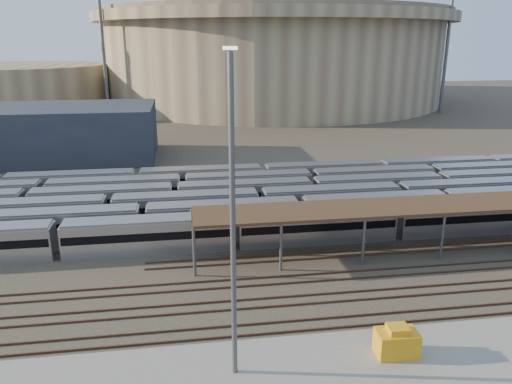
{
  "coord_description": "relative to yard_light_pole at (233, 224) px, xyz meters",
  "views": [
    {
      "loc": [
        -8.63,
        -43.44,
        22.44
      ],
      "look_at": [
        -0.34,
        12.0,
        4.98
      ],
      "focal_mm": 35.0,
      "sensor_mm": 36.0,
      "label": 1
    }
  ],
  "objects": [
    {
      "name": "ground",
      "position": [
        5.73,
        14.18,
        -11.15
      ],
      "size": [
        420.0,
        420.0,
        0.0
      ],
      "primitive_type": "plane",
      "color": "#383026",
      "rests_on": "ground"
    },
    {
      "name": "apron",
      "position": [
        0.73,
        -0.82,
        -11.05
      ],
      "size": [
        50.0,
        9.0,
        0.2
      ],
      "primitive_type": "cube",
      "color": "gray",
      "rests_on": "ground"
    },
    {
      "name": "subway_trains",
      "position": [
        6.73,
        32.68,
        -9.35
      ],
      "size": [
        131.88,
        23.9,
        3.6
      ],
      "color": "#B6B7BB",
      "rests_on": "ground"
    },
    {
      "name": "inspection_shed",
      "position": [
        27.73,
        18.18,
        -6.17
      ],
      "size": [
        60.3,
        6.0,
        5.3
      ],
      "color": "#535357",
      "rests_on": "ground"
    },
    {
      "name": "empty_tracks",
      "position": [
        5.73,
        9.18,
        -11.06
      ],
      "size": [
        170.0,
        9.62,
        0.18
      ],
      "color": "#4C3323",
      "rests_on": "ground"
    },
    {
      "name": "stadium",
      "position": [
        30.73,
        154.18,
        5.32
      ],
      "size": [
        124.0,
        124.0,
        32.5
      ],
      "color": "gray",
      "rests_on": "ground"
    },
    {
      "name": "secondary_arena",
      "position": [
        -54.27,
        144.18,
        -4.15
      ],
      "size": [
        56.0,
        56.0,
        14.0
      ],
      "primitive_type": "cylinder",
      "color": "gray",
      "rests_on": "ground"
    },
    {
      "name": "service_building",
      "position": [
        -29.27,
        69.18,
        -6.15
      ],
      "size": [
        42.0,
        20.0,
        10.0
      ],
      "primitive_type": "cube",
      "color": "#1E232D",
      "rests_on": "ground"
    },
    {
      "name": "floodlight_0",
      "position": [
        -24.27,
        124.18,
        9.49
      ],
      "size": [
        4.0,
        1.0,
        38.4
      ],
      "color": "#535357",
      "rests_on": "ground"
    },
    {
      "name": "floodlight_2",
      "position": [
        75.73,
        114.18,
        9.49
      ],
      "size": [
        4.0,
        1.0,
        38.4
      ],
      "color": "#535357",
      "rests_on": "ground"
    },
    {
      "name": "floodlight_3",
      "position": [
        -4.27,
        174.18,
        9.49
      ],
      "size": [
        4.0,
        1.0,
        38.4
      ],
      "color": "#535357",
      "rests_on": "ground"
    },
    {
      "name": "yard_light_pole",
      "position": [
        0.0,
        0.0,
        0.0
      ],
      "size": [
        0.81,
        0.36,
        21.74
      ],
      "color": "#535357",
      "rests_on": "apron"
    },
    {
      "name": "yellow_equipment",
      "position": [
        11.89,
        0.27,
        -10.02
      ],
      "size": [
        3.06,
        1.99,
        1.87
      ],
      "primitive_type": "cube",
      "rotation": [
        0.0,
        0.0,
        -0.04
      ],
      "color": "orange",
      "rests_on": "apron"
    }
  ]
}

